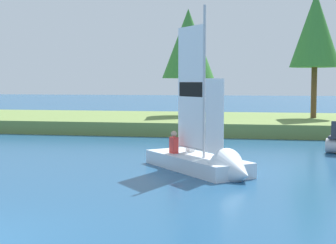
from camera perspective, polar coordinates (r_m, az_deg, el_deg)
shore_bank at (r=30.88m, az=0.37°, el=-0.02°), size 80.00×10.24×0.72m
shoreline_tree_midleft at (r=31.75m, az=2.31°, el=8.88°), size 3.27×3.27×6.67m
shoreline_tree_centre at (r=30.79m, az=16.41°, el=10.01°), size 2.90×2.90×7.35m
sailboat at (r=15.55m, az=4.78°, el=-4.53°), size 4.13×4.51×5.62m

